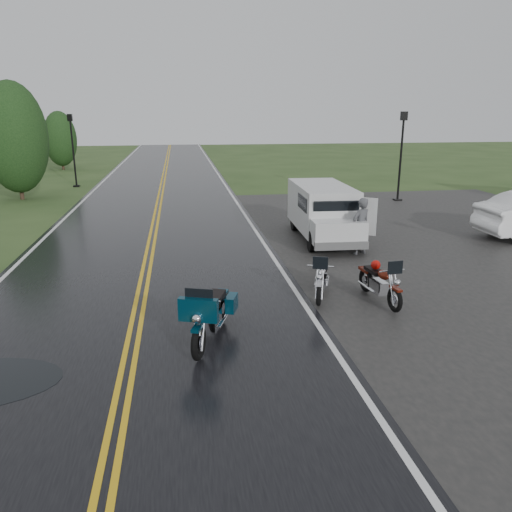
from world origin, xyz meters
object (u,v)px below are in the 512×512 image
(lamp_post_far_right, at_px, (401,157))
(van_white, at_px, (313,223))
(person_at_van, at_px, (361,227))
(motorcycle_silver, at_px, (319,285))
(motorcycle_red, at_px, (396,290))
(motorcycle_teal, at_px, (198,329))
(lamp_post_far_left, at_px, (73,151))

(lamp_post_far_right, bearing_deg, van_white, -128.05)
(person_at_van, bearing_deg, motorcycle_silver, 34.71)
(person_at_van, bearing_deg, motorcycle_red, 54.92)
(motorcycle_teal, distance_m, lamp_post_far_left, 23.97)
(motorcycle_teal, height_order, motorcycle_silver, motorcycle_teal)
(motorcycle_red, height_order, person_at_van, person_at_van)
(van_white, distance_m, lamp_post_far_left, 19.24)
(person_at_van, bearing_deg, van_white, -44.76)
(motorcycle_silver, distance_m, lamp_post_far_left, 22.84)
(motorcycle_teal, relative_size, lamp_post_far_right, 0.51)
(motorcycle_silver, xyz_separation_m, lamp_post_far_right, (7.83, 13.26, 1.64))
(motorcycle_teal, xyz_separation_m, lamp_post_far_right, (10.68, 15.47, 1.55))
(motorcycle_red, height_order, lamp_post_far_left, lamp_post_far_left)
(person_at_van, distance_m, lamp_post_far_left, 20.45)
(motorcycle_teal, height_order, lamp_post_far_right, lamp_post_far_right)
(motorcycle_silver, xyz_separation_m, person_at_van, (2.47, 4.10, 0.33))
(motorcycle_red, distance_m, motorcycle_silver, 1.69)
(motorcycle_silver, relative_size, lamp_post_far_left, 0.45)
(lamp_post_far_right, bearing_deg, motorcycle_silver, -120.56)
(van_white, relative_size, lamp_post_far_left, 1.15)
(lamp_post_far_left, height_order, lamp_post_far_right, lamp_post_far_right)
(motorcycle_silver, xyz_separation_m, van_white, (1.07, 4.62, 0.40))
(lamp_post_far_right, bearing_deg, person_at_van, -120.33)
(motorcycle_red, height_order, van_white, van_white)
(motorcycle_red, relative_size, lamp_post_far_left, 0.45)
(van_white, bearing_deg, motorcycle_red, -82.34)
(motorcycle_silver, relative_size, person_at_van, 1.07)
(person_at_van, bearing_deg, motorcycle_teal, 25.65)
(motorcycle_red, distance_m, person_at_van, 4.83)
(motorcycle_teal, xyz_separation_m, person_at_van, (5.32, 6.31, 0.23))
(motorcycle_red, distance_m, van_white, 5.29)
(motorcycle_teal, relative_size, person_at_van, 1.25)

